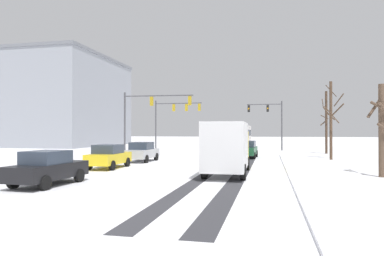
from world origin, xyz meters
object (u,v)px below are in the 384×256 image
(car_silver_second, at_px, (142,152))
(car_yellow_cab_third, at_px, (109,156))
(traffic_signal_near_left, at_px, (149,110))
(office_building_far_left_block, at_px, (41,102))
(box_truck_delivery, at_px, (228,146))
(traffic_signal_far_left, at_px, (174,114))
(bare_tree_sidewalk_near, at_px, (382,126))
(bare_tree_sidewalk_far, at_px, (326,121))
(bus_oncoming, at_px, (240,135))
(car_black_fourth, at_px, (48,168))
(traffic_signal_far_right, at_px, (270,116))
(car_dark_green_lead, at_px, (247,149))

(car_silver_second, bearing_deg, car_yellow_cab_third, -93.78)
(traffic_signal_near_left, bearing_deg, office_building_far_left_block, 142.03)
(box_truck_delivery, bearing_deg, traffic_signal_far_left, 112.83)
(car_silver_second, relative_size, car_yellow_cab_third, 0.99)
(car_yellow_cab_third, height_order, bare_tree_sidewalk_near, bare_tree_sidewalk_near)
(bare_tree_sidewalk_far, bearing_deg, car_silver_second, -139.64)
(bus_oncoming, height_order, bare_tree_sidewalk_far, bare_tree_sidewalk_far)
(traffic_signal_near_left, height_order, office_building_far_left_block, office_building_far_left_block)
(car_black_fourth, height_order, bare_tree_sidewalk_far, bare_tree_sidewalk_far)
(bus_oncoming, height_order, bare_tree_sidewalk_near, bare_tree_sidewalk_near)
(traffic_signal_far_right, distance_m, car_dark_green_lead, 14.54)
(traffic_signal_far_right, bearing_deg, car_black_fourth, -107.24)
(traffic_signal_near_left, distance_m, traffic_signal_far_right, 18.32)
(traffic_signal_near_left, height_order, car_silver_second, traffic_signal_near_left)
(traffic_signal_near_left, distance_m, bus_oncoming, 21.26)
(car_black_fourth, xyz_separation_m, office_building_far_left_block, (-29.98, 40.98, 6.92))
(traffic_signal_far_right, height_order, bare_tree_sidewalk_near, traffic_signal_far_right)
(bare_tree_sidewalk_far, bearing_deg, car_black_fourth, -121.15)
(traffic_signal_far_right, height_order, bus_oncoming, traffic_signal_far_right)
(car_black_fourth, bearing_deg, traffic_signal_near_left, 95.40)
(traffic_signal_far_right, xyz_separation_m, car_dark_green_lead, (-2.16, -13.88, -3.76))
(car_yellow_cab_third, xyz_separation_m, car_black_fourth, (0.60, -7.58, 0.00))
(car_silver_second, bearing_deg, box_truck_delivery, -41.15)
(bus_oncoming, relative_size, bare_tree_sidewalk_far, 1.45)
(car_yellow_cab_third, relative_size, bare_tree_sidewalk_far, 0.54)
(traffic_signal_far_left, bearing_deg, bare_tree_sidewalk_far, -5.16)
(car_yellow_cab_third, xyz_separation_m, box_truck_delivery, (8.34, -1.55, 0.82))
(traffic_signal_far_right, xyz_separation_m, office_building_far_left_block, (-40.18, 8.15, 3.16))
(traffic_signal_far_right, height_order, bare_tree_sidewalk_far, bare_tree_sidewalk_far)
(car_yellow_cab_third, relative_size, car_black_fourth, 0.99)
(car_dark_green_lead, relative_size, car_silver_second, 1.02)
(bare_tree_sidewalk_near, xyz_separation_m, bare_tree_sidewalk_far, (0.20, 20.58, 0.84))
(bare_tree_sidewalk_near, bearing_deg, traffic_signal_far_right, 102.92)
(bare_tree_sidewalk_near, distance_m, bare_tree_sidewalk_far, 20.60)
(traffic_signal_far_left, height_order, bare_tree_sidewalk_near, traffic_signal_far_left)
(car_yellow_cab_third, bearing_deg, traffic_signal_far_left, 93.37)
(traffic_signal_near_left, height_order, car_black_fourth, traffic_signal_near_left)
(traffic_signal_near_left, bearing_deg, box_truck_delivery, -53.63)
(box_truck_delivery, bearing_deg, traffic_signal_near_left, 126.37)
(box_truck_delivery, bearing_deg, car_dark_green_lead, 88.72)
(car_dark_green_lead, bearing_deg, traffic_signal_near_left, 179.88)
(traffic_signal_far_right, relative_size, car_black_fourth, 1.55)
(car_dark_green_lead, bearing_deg, bare_tree_sidewalk_far, 44.37)
(traffic_signal_far_left, height_order, car_yellow_cab_third, traffic_signal_far_left)
(bus_oncoming, xyz_separation_m, office_building_far_left_block, (-35.74, 2.31, 5.75))
(car_dark_green_lead, xyz_separation_m, box_truck_delivery, (-0.29, -12.93, 0.82))
(bus_oncoming, bearing_deg, car_silver_second, -103.16)
(bare_tree_sidewalk_near, bearing_deg, traffic_signal_far_left, 129.10)
(traffic_signal_far_right, distance_m, car_silver_second, 22.72)
(car_yellow_cab_third, relative_size, bus_oncoming, 0.37)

